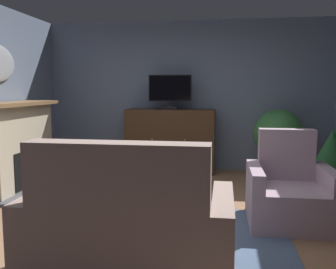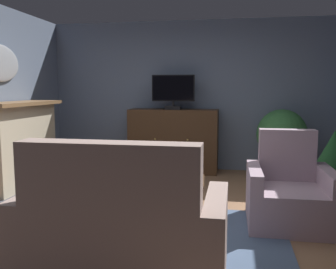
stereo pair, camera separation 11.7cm
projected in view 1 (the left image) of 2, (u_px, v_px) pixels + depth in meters
ground_plane at (161, 222)px, 4.11m from camera, size 5.63×6.10×0.04m
wall_back at (187, 96)px, 6.70m from camera, size 5.63×0.10×2.63m
rug_central at (170, 239)px, 3.58m from camera, size 2.30×1.93×0.01m
fireplace at (17, 148)px, 5.31m from camera, size 0.88×1.63×1.26m
tv_cabinet at (170, 142)px, 6.49m from camera, size 1.53×0.53×1.09m
television at (170, 91)px, 6.33m from camera, size 0.73×0.20×0.59m
coffee_table at (166, 184)px, 4.12m from camera, size 0.91×0.62×0.45m
tv_remote at (152, 176)px, 4.21m from camera, size 0.17×0.06×0.02m
sofa_floral at (129, 237)px, 2.72m from camera, size 1.50×0.90×1.11m
armchair_in_far_corner at (289, 194)px, 4.01m from camera, size 0.89×0.88×0.99m
potted_plant_small_fern_corner at (278, 136)px, 6.05m from camera, size 0.80×0.80×1.12m
potted_plant_tall_palm_by_window at (331, 161)px, 4.70m from camera, size 0.57×0.57×0.93m
cat at (102, 188)px, 5.00m from camera, size 0.71×0.26×0.23m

